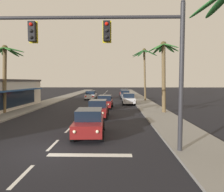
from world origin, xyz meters
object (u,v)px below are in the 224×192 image
(traffic_signal_mast, at_px, (110,46))
(sedan_third_in_queue, at_px, (98,109))
(palm_left_second, at_px, (5,65))
(palm_right_second, at_px, (164,64))
(sedan_parked_nearest_kerb, at_px, (129,99))
(sedan_lead_at_stop_bar, at_px, (89,122))
(palm_right_third, at_px, (144,61))
(sedan_oncoming_far, at_px, (91,95))
(sedan_parked_far_kerb, at_px, (124,93))
(sedan_fifth_in_queue, at_px, (105,102))
(sedan_parked_mid_kerb, at_px, (125,94))

(traffic_signal_mast, bearing_deg, sedan_third_in_queue, 98.30)
(palm_left_second, distance_m, palm_right_second, 16.76)
(sedan_parked_nearest_kerb, xyz_separation_m, palm_left_second, (-13.52, -9.79, 4.32))
(sedan_lead_at_stop_bar, bearing_deg, sedan_parked_nearest_kerb, 79.09)
(palm_left_second, distance_m, palm_right_third, 22.47)
(traffic_signal_mast, distance_m, palm_right_third, 27.60)
(sedan_third_in_queue, relative_size, palm_right_second, 0.58)
(sedan_oncoming_far, bearing_deg, sedan_parked_far_kerb, 51.10)
(sedan_lead_at_stop_bar, relative_size, sedan_fifth_in_queue, 1.00)
(sedan_oncoming_far, height_order, palm_right_second, palm_right_second)
(sedan_third_in_queue, relative_size, palm_left_second, 0.61)
(sedan_third_in_queue, bearing_deg, palm_right_second, 21.00)
(traffic_signal_mast, height_order, sedan_lead_at_stop_bar, traffic_signal_mast)
(sedan_parked_mid_kerb, height_order, palm_left_second, palm_left_second)
(sedan_parked_far_kerb, bearing_deg, sedan_parked_nearest_kerb, -89.46)
(sedan_lead_at_stop_bar, distance_m, sedan_parked_far_kerb, 34.76)
(sedan_third_in_queue, relative_size, sedan_oncoming_far, 1.00)
(sedan_third_in_queue, bearing_deg, sedan_parked_nearest_kerb, 72.83)
(sedan_parked_far_kerb, height_order, palm_left_second, palm_left_second)
(sedan_lead_at_stop_bar, height_order, palm_right_third, palm_right_third)
(sedan_fifth_in_queue, height_order, sedan_parked_far_kerb, same)
(sedan_third_in_queue, height_order, sedan_oncoming_far, same)
(sedan_oncoming_far, bearing_deg, sedan_fifth_in_queue, -75.20)
(sedan_parked_far_kerb, relative_size, palm_left_second, 0.62)
(sedan_oncoming_far, height_order, palm_right_third, palm_right_third)
(palm_right_third, bearing_deg, sedan_third_in_queue, -111.27)
(traffic_signal_mast, height_order, sedan_parked_mid_kerb, traffic_signal_mast)
(sedan_parked_nearest_kerb, distance_m, sedan_parked_far_kerb, 16.19)
(traffic_signal_mast, distance_m, sedan_parked_far_kerb, 38.20)
(sedan_lead_at_stop_bar, xyz_separation_m, sedan_oncoming_far, (-3.14, 26.50, 0.00))
(palm_left_second, bearing_deg, sedan_parked_far_kerb, 62.78)
(sedan_third_in_queue, height_order, sedan_parked_far_kerb, same)
(sedan_parked_nearest_kerb, xyz_separation_m, sedan_parked_mid_kerb, (-0.13, 10.37, 0.00))
(sedan_lead_at_stop_bar, height_order, palm_left_second, palm_left_second)
(palm_right_second, bearing_deg, palm_right_third, 90.86)
(sedan_parked_mid_kerb, bearing_deg, palm_right_third, -58.10)
(traffic_signal_mast, xyz_separation_m, sedan_lead_at_stop_bar, (-1.44, 3.31, -4.30))
(palm_right_third, bearing_deg, sedan_oncoming_far, 164.20)
(palm_left_second, bearing_deg, sedan_fifth_in_queue, 26.09)
(traffic_signal_mast, xyz_separation_m, sedan_oncoming_far, (-4.58, 29.80, -4.30))
(sedan_parked_mid_kerb, bearing_deg, palm_right_second, -80.18)
(sedan_parked_nearest_kerb, height_order, palm_left_second, palm_left_second)
(traffic_signal_mast, distance_m, sedan_parked_mid_kerb, 32.44)
(sedan_third_in_queue, height_order, palm_left_second, palm_left_second)
(sedan_fifth_in_queue, bearing_deg, palm_right_third, 58.10)
(sedan_third_in_queue, bearing_deg, palm_left_second, 169.68)
(sedan_third_in_queue, relative_size, sedan_parked_mid_kerb, 0.99)
(sedan_parked_nearest_kerb, relative_size, palm_right_second, 0.58)
(sedan_parked_far_kerb, height_order, palm_right_third, palm_right_third)
(traffic_signal_mast, xyz_separation_m, palm_left_second, (-11.41, 11.93, 0.02))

